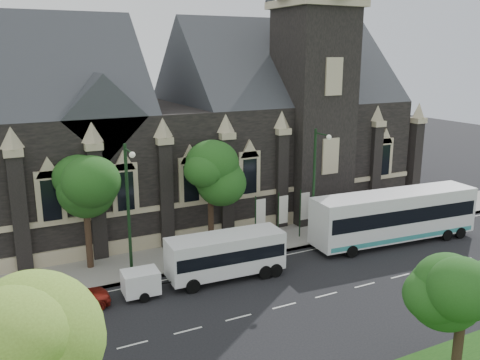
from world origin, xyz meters
TOP-DOWN VIEW (x-y plane):
  - ground at (0.00, 0.00)m, footprint 160.00×160.00m
  - sidewalk at (0.00, 9.50)m, footprint 80.00×5.00m
  - museum at (5.12, 18.78)m, footprint 40.00×17.70m
  - tree_park_near at (-11.77, -8.77)m, footprint 4.42×4.42m
  - tree_park_east at (6.18, -9.32)m, footprint 3.40×3.40m
  - tree_walk_right at (3.21, 10.71)m, footprint 4.08×4.08m
  - tree_walk_left at (-5.80, 10.70)m, footprint 3.91×3.91m
  - street_lamp_near at (10.00, 7.09)m, footprint 0.36×1.88m
  - street_lamp_mid at (-4.00, 7.09)m, footprint 0.36×1.88m
  - banner_flag_left at (6.29, 9.00)m, footprint 0.90×0.10m
  - banner_flag_center at (8.29, 9.00)m, footprint 0.90×0.10m
  - banner_flag_right at (10.29, 9.00)m, footprint 0.90×0.10m
  - tour_coach at (16.07, 5.03)m, footprint 13.82×3.98m
  - shuttle_bus at (1.64, 5.02)m, footprint 7.75×3.02m
  - box_trailer at (-4.09, 4.94)m, footprint 3.13×1.84m
  - car_far_red at (-8.24, 4.87)m, footprint 4.70×2.33m

SIDE VIEW (x-z plane):
  - ground at x=0.00m, z-range 0.00..0.00m
  - sidewalk at x=0.00m, z-range 0.00..0.15m
  - car_far_red at x=-8.24m, z-range 0.00..1.54m
  - box_trailer at x=-4.09m, z-range 0.11..1.77m
  - shuttle_bus at x=1.64m, z-range 0.23..3.18m
  - tour_coach at x=16.07m, z-range 0.17..4.15m
  - banner_flag_left at x=6.29m, z-range 0.38..4.38m
  - banner_flag_center at x=8.29m, z-range 0.38..4.38m
  - banner_flag_right at x=10.29m, z-range 0.38..4.38m
  - tree_park_east at x=6.18m, z-range 1.48..7.76m
  - street_lamp_near at x=10.00m, z-range 0.61..9.61m
  - street_lamp_mid at x=-4.00m, z-range 0.61..9.61m
  - tree_walk_left at x=-5.80m, z-range 1.91..9.55m
  - tree_walk_right at x=3.21m, z-range 1.92..9.72m
  - tree_park_near at x=-11.77m, z-range 2.14..10.70m
  - museum at x=5.12m, z-range -6.78..23.12m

